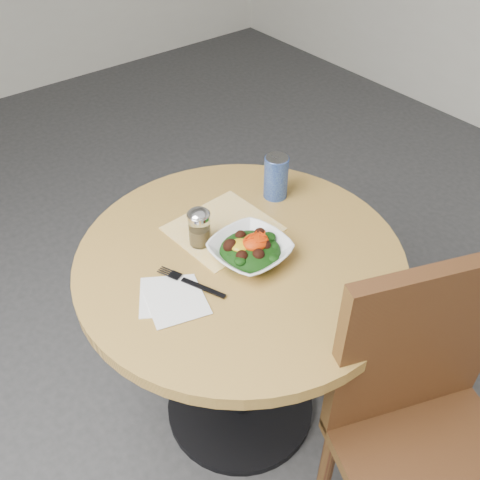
{
  "coord_description": "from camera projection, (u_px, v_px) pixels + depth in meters",
  "views": [
    {
      "loc": [
        -0.67,
        -0.84,
        1.73
      ],
      "look_at": [
        -0.01,
        -0.01,
        0.81
      ],
      "focal_mm": 40.0,
      "sensor_mm": 36.0,
      "label": 1
    }
  ],
  "objects": [
    {
      "name": "chair",
      "position": [
        425.0,
        425.0,
        1.3
      ],
      "size": [
        0.56,
        0.56,
        0.97
      ],
      "color": "#4E3115",
      "rests_on": "ground"
    },
    {
      "name": "beverage_can",
      "position": [
        276.0,
        177.0,
        1.61
      ],
      "size": [
        0.07,
        0.07,
        0.14
      ],
      "color": "navy",
      "rests_on": "table"
    },
    {
      "name": "paper_napkins",
      "position": [
        172.0,
        299.0,
        1.33
      ],
      "size": [
        0.19,
        0.22,
        0.0
      ],
      "color": "white",
      "rests_on": "table"
    },
    {
      "name": "salad_bowl",
      "position": [
        250.0,
        250.0,
        1.42
      ],
      "size": [
        0.22,
        0.22,
        0.08
      ],
      "color": "white",
      "rests_on": "table"
    },
    {
      "name": "fork",
      "position": [
        189.0,
        282.0,
        1.37
      ],
      "size": [
        0.09,
        0.19,
        0.0
      ],
      "color": "black",
      "rests_on": "table"
    },
    {
      "name": "table",
      "position": [
        240.0,
        304.0,
        1.58
      ],
      "size": [
        0.9,
        0.9,
        0.75
      ],
      "color": "black",
      "rests_on": "ground"
    },
    {
      "name": "cloth_napkin",
      "position": [
        223.0,
        229.0,
        1.53
      ],
      "size": [
        0.29,
        0.27,
        0.0
      ],
      "primitive_type": "cube",
      "rotation": [
        0.0,
        0.0,
        0.07
      ],
      "color": "orange",
      "rests_on": "table"
    },
    {
      "name": "spice_shaker",
      "position": [
        199.0,
        228.0,
        1.45
      ],
      "size": [
        0.06,
        0.06,
        0.11
      ],
      "color": "silver",
      "rests_on": "table"
    },
    {
      "name": "ground",
      "position": [
        240.0,
        406.0,
        1.94
      ],
      "size": [
        6.0,
        6.0,
        0.0
      ],
      "primitive_type": "plane",
      "color": "#313134",
      "rests_on": "ground"
    }
  ]
}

